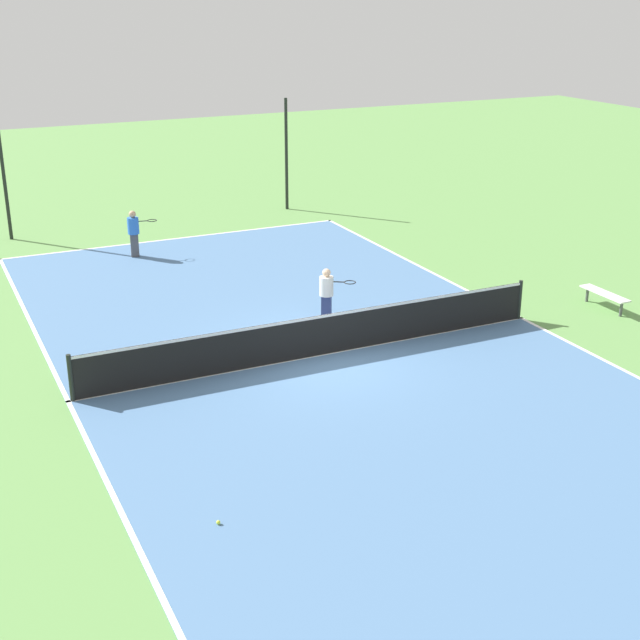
{
  "coord_description": "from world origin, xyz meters",
  "views": [
    {
      "loc": [
        -8.26,
        -17.41,
        8.14
      ],
      "look_at": [
        0.0,
        0.0,
        0.9
      ],
      "focal_mm": 50.0,
      "sensor_mm": 36.0,
      "label": 1
    }
  ],
  "objects_px": {
    "player_far_white": "(327,292)",
    "tennis_net": "(320,334)",
    "tennis_ball_far_baseline": "(218,522)",
    "player_near_blue": "(134,231)",
    "fence_post_back_left": "(4,178)",
    "bench": "(605,295)",
    "fence_post_back_right": "(286,155)",
    "tennis_ball_right_alley": "(121,383)"
  },
  "relations": [
    {
      "from": "player_near_blue",
      "to": "player_far_white",
      "type": "xyz_separation_m",
      "value": [
        2.96,
        -7.97,
        -0.04
      ]
    },
    {
      "from": "tennis_ball_right_alley",
      "to": "tennis_net",
      "type": "bearing_deg",
      "value": -4.39
    },
    {
      "from": "tennis_net",
      "to": "bench",
      "type": "bearing_deg",
      "value": -2.19
    },
    {
      "from": "tennis_ball_right_alley",
      "to": "fence_post_back_right",
      "type": "xyz_separation_m",
      "value": [
        9.79,
        13.5,
        2.06
      ]
    },
    {
      "from": "player_far_white",
      "to": "fence_post_back_left",
      "type": "distance_m",
      "value": 13.53
    },
    {
      "from": "fence_post_back_right",
      "to": "tennis_ball_right_alley",
      "type": "bearing_deg",
      "value": -125.94
    },
    {
      "from": "tennis_net",
      "to": "bench",
      "type": "xyz_separation_m",
      "value": [
        8.3,
        -0.32,
        -0.16
      ]
    },
    {
      "from": "tennis_net",
      "to": "tennis_ball_right_alley",
      "type": "height_order",
      "value": "tennis_net"
    },
    {
      "from": "tennis_net",
      "to": "fence_post_back_right",
      "type": "relative_size",
      "value": 2.73
    },
    {
      "from": "tennis_net",
      "to": "player_near_blue",
      "type": "height_order",
      "value": "player_near_blue"
    },
    {
      "from": "tennis_ball_right_alley",
      "to": "fence_post_back_left",
      "type": "xyz_separation_m",
      "value": [
        -0.52,
        13.5,
        2.06
      ]
    },
    {
      "from": "tennis_net",
      "to": "tennis_ball_right_alley",
      "type": "relative_size",
      "value": 169.72
    },
    {
      "from": "tennis_net",
      "to": "player_far_white",
      "type": "height_order",
      "value": "player_far_white"
    },
    {
      "from": "bench",
      "to": "fence_post_back_left",
      "type": "xyz_separation_m",
      "value": [
        -13.45,
        14.18,
        1.73
      ]
    },
    {
      "from": "player_near_blue",
      "to": "tennis_ball_right_alley",
      "type": "xyz_separation_m",
      "value": [
        -2.79,
        -9.55,
        -0.81
      ]
    },
    {
      "from": "fence_post_back_left",
      "to": "fence_post_back_right",
      "type": "relative_size",
      "value": 1.0
    },
    {
      "from": "tennis_net",
      "to": "tennis_ball_far_baseline",
      "type": "xyz_separation_m",
      "value": [
        -4.49,
        -5.64,
        -0.49
      ]
    },
    {
      "from": "player_far_white",
      "to": "tennis_ball_far_baseline",
      "type": "xyz_separation_m",
      "value": [
        -5.6,
        -7.58,
        -0.77
      ]
    },
    {
      "from": "tennis_ball_far_baseline",
      "to": "tennis_ball_right_alley",
      "type": "distance_m",
      "value": 6.0
    },
    {
      "from": "tennis_net",
      "to": "tennis_ball_far_baseline",
      "type": "bearing_deg",
      "value": -128.52
    },
    {
      "from": "player_near_blue",
      "to": "tennis_ball_far_baseline",
      "type": "xyz_separation_m",
      "value": [
        -2.65,
        -15.55,
        -0.81
      ]
    },
    {
      "from": "fence_post_back_right",
      "to": "fence_post_back_left",
      "type": "bearing_deg",
      "value": 180.0
    },
    {
      "from": "player_far_white",
      "to": "player_near_blue",
      "type": "bearing_deg",
      "value": 142.55
    },
    {
      "from": "player_near_blue",
      "to": "tennis_net",
      "type": "bearing_deg",
      "value": -69.1
    },
    {
      "from": "player_far_white",
      "to": "fence_post_back_left",
      "type": "height_order",
      "value": "fence_post_back_left"
    },
    {
      "from": "bench",
      "to": "fence_post_back_left",
      "type": "height_order",
      "value": "fence_post_back_left"
    },
    {
      "from": "tennis_ball_far_baseline",
      "to": "tennis_net",
      "type": "bearing_deg",
      "value": 51.48
    },
    {
      "from": "player_far_white",
      "to": "fence_post_back_left",
      "type": "bearing_deg",
      "value": 149.93
    },
    {
      "from": "tennis_ball_right_alley",
      "to": "fence_post_back_left",
      "type": "bearing_deg",
      "value": 92.22
    },
    {
      "from": "tennis_ball_far_baseline",
      "to": "fence_post_back_right",
      "type": "xyz_separation_m",
      "value": [
        9.65,
        19.5,
        2.06
      ]
    },
    {
      "from": "tennis_net",
      "to": "fence_post_back_right",
      "type": "xyz_separation_m",
      "value": [
        5.16,
        13.86,
        1.57
      ]
    },
    {
      "from": "fence_post_back_left",
      "to": "tennis_ball_far_baseline",
      "type": "bearing_deg",
      "value": -88.05
    },
    {
      "from": "tennis_ball_far_baseline",
      "to": "fence_post_back_left",
      "type": "distance_m",
      "value": 19.62
    },
    {
      "from": "tennis_ball_far_baseline",
      "to": "fence_post_back_left",
      "type": "relative_size",
      "value": 0.02
    },
    {
      "from": "tennis_ball_far_baseline",
      "to": "player_near_blue",
      "type": "bearing_deg",
      "value": 80.34
    },
    {
      "from": "player_far_white",
      "to": "bench",
      "type": "bearing_deg",
      "value": 14.78
    },
    {
      "from": "player_far_white",
      "to": "tennis_net",
      "type": "bearing_deg",
      "value": -87.73
    },
    {
      "from": "player_near_blue",
      "to": "fence_post_back_left",
      "type": "relative_size",
      "value": 0.35
    },
    {
      "from": "player_far_white",
      "to": "fence_post_back_right",
      "type": "relative_size",
      "value": 0.34
    },
    {
      "from": "player_far_white",
      "to": "fence_post_back_left",
      "type": "xyz_separation_m",
      "value": [
        -6.27,
        11.92,
        1.29
      ]
    },
    {
      "from": "player_near_blue",
      "to": "tennis_ball_far_baseline",
      "type": "distance_m",
      "value": 15.79
    },
    {
      "from": "bench",
      "to": "fence_post_back_right",
      "type": "relative_size",
      "value": 0.38
    }
  ]
}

